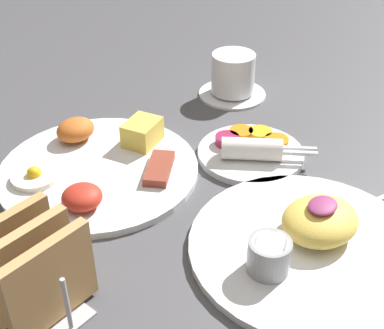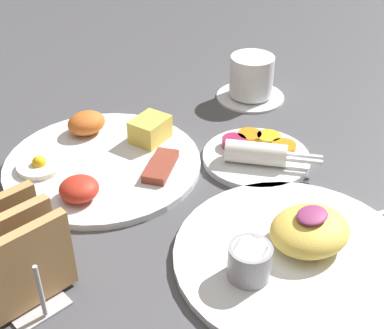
# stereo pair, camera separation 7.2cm
# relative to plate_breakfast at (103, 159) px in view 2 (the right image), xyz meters

# --- Properties ---
(ground_plane) EXTENTS (3.00, 3.00, 0.00)m
(ground_plane) POSITION_rel_plate_breakfast_xyz_m (0.01, -0.17, -0.01)
(ground_plane) COLOR #47474C
(plate_breakfast) EXTENTS (0.28, 0.28, 0.05)m
(plate_breakfast) POSITION_rel_plate_breakfast_xyz_m (0.00, 0.00, 0.00)
(plate_breakfast) COLOR white
(plate_breakfast) RESTS_ON ground_plane
(plate_condiments) EXTENTS (0.16, 0.17, 0.04)m
(plate_condiments) POSITION_rel_plate_breakfast_xyz_m (0.17, -0.15, 0.00)
(plate_condiments) COLOR white
(plate_condiments) RESTS_ON ground_plane
(plate_foreground) EXTENTS (0.28, 0.28, 0.06)m
(plate_foreground) POSITION_rel_plate_breakfast_xyz_m (0.05, -0.31, 0.00)
(plate_foreground) COLOR white
(plate_foreground) RESTS_ON ground_plane
(toast_rack) EXTENTS (0.10, 0.12, 0.10)m
(toast_rack) POSITION_rel_plate_breakfast_xyz_m (-0.21, -0.13, 0.04)
(toast_rack) COLOR #B7B7BC
(toast_rack) RESTS_ON ground_plane
(coffee_cup) EXTENTS (0.12, 0.12, 0.08)m
(coffee_cup) POSITION_rel_plate_breakfast_xyz_m (0.31, -0.00, 0.03)
(coffee_cup) COLOR white
(coffee_cup) RESTS_ON ground_plane
(teaspoon) EXTENTS (0.13, 0.05, 0.01)m
(teaspoon) POSITION_rel_plate_breakfast_xyz_m (0.19, -0.33, -0.01)
(teaspoon) COLOR silver
(teaspoon) RESTS_ON ground_plane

